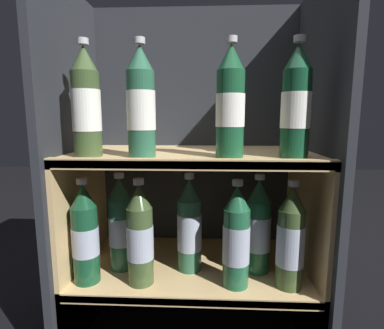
# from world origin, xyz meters

# --- Properties ---
(fridge_back_wall) EXTENTS (0.68, 0.02, 0.97)m
(fridge_back_wall) POSITION_xyz_m (0.00, 0.37, 0.48)
(fridge_back_wall) COLOR #23262B
(fridge_back_wall) RESTS_ON ground_plane
(fridge_side_left) EXTENTS (0.02, 0.40, 0.97)m
(fridge_side_left) POSITION_xyz_m (-0.33, 0.18, 0.48)
(fridge_side_left) COLOR #23262B
(fridge_side_left) RESTS_ON ground_plane
(fridge_side_right) EXTENTS (0.02, 0.40, 0.97)m
(fridge_side_right) POSITION_xyz_m (0.33, 0.18, 0.48)
(fridge_side_right) COLOR #23262B
(fridge_side_right) RESTS_ON ground_plane
(shelf_lower) EXTENTS (0.64, 0.36, 0.21)m
(shelf_lower) POSITION_xyz_m (0.00, 0.17, 0.17)
(shelf_lower) COLOR tan
(shelf_lower) RESTS_ON ground_plane
(shelf_upper) EXTENTS (0.64, 0.36, 0.54)m
(shelf_upper) POSITION_xyz_m (0.00, 0.17, 0.39)
(shelf_upper) COLOR tan
(shelf_upper) RESTS_ON ground_plane
(bottle_upper_front_0) EXTENTS (0.07, 0.07, 0.27)m
(bottle_upper_front_0) POSITION_xyz_m (-0.25, 0.07, 0.66)
(bottle_upper_front_0) COLOR #384C28
(bottle_upper_front_0) RESTS_ON shelf_upper
(bottle_upper_front_1) EXTENTS (0.07, 0.07, 0.27)m
(bottle_upper_front_1) POSITION_xyz_m (-0.12, 0.07, 0.66)
(bottle_upper_front_1) COLOR #285B42
(bottle_upper_front_1) RESTS_ON shelf_upper
(bottle_upper_front_2) EXTENTS (0.07, 0.07, 0.27)m
(bottle_upper_front_2) POSITION_xyz_m (0.09, 0.07, 0.66)
(bottle_upper_front_2) COLOR #194C2D
(bottle_upper_front_2) RESTS_ON shelf_upper
(bottle_upper_front_3) EXTENTS (0.07, 0.07, 0.27)m
(bottle_upper_front_3) POSITION_xyz_m (0.24, 0.07, 0.66)
(bottle_upper_front_3) COLOR #144228
(bottle_upper_front_3) RESTS_ON shelf_upper
(bottle_lower_front_0) EXTENTS (0.07, 0.07, 0.27)m
(bottle_lower_front_0) POSITION_xyz_m (-0.27, 0.07, 0.33)
(bottle_lower_front_0) COLOR #144228
(bottle_lower_front_0) RESTS_ON shelf_lower
(bottle_lower_front_1) EXTENTS (0.07, 0.07, 0.27)m
(bottle_lower_front_1) POSITION_xyz_m (-0.13, 0.07, 0.33)
(bottle_lower_front_1) COLOR #384C28
(bottle_lower_front_1) RESTS_ON shelf_lower
(bottle_lower_front_2) EXTENTS (0.07, 0.07, 0.27)m
(bottle_lower_front_2) POSITION_xyz_m (0.11, 0.07, 0.33)
(bottle_lower_front_2) COLOR #1E5638
(bottle_lower_front_2) RESTS_ON shelf_lower
(bottle_lower_front_3) EXTENTS (0.07, 0.07, 0.27)m
(bottle_lower_front_3) POSITION_xyz_m (0.24, 0.07, 0.33)
(bottle_lower_front_3) COLOR #384C28
(bottle_lower_front_3) RESTS_ON shelf_lower
(bottle_lower_back_0) EXTENTS (0.07, 0.07, 0.27)m
(bottle_lower_back_0) POSITION_xyz_m (-0.20, 0.14, 0.33)
(bottle_lower_back_0) COLOR #285B42
(bottle_lower_back_0) RESTS_ON shelf_lower
(bottle_lower_back_1) EXTENTS (0.07, 0.07, 0.27)m
(bottle_lower_back_1) POSITION_xyz_m (-0.01, 0.14, 0.33)
(bottle_lower_back_1) COLOR #285B42
(bottle_lower_back_1) RESTS_ON shelf_lower
(bottle_lower_back_2) EXTENTS (0.07, 0.07, 0.27)m
(bottle_lower_back_2) POSITION_xyz_m (0.18, 0.14, 0.33)
(bottle_lower_back_2) COLOR #1E5638
(bottle_lower_back_2) RESTS_ON shelf_lower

